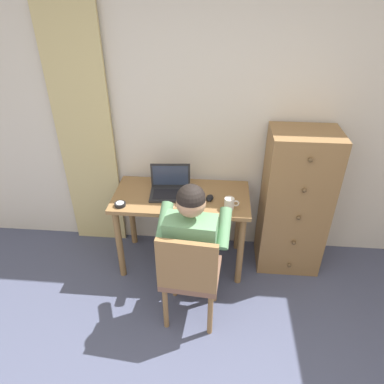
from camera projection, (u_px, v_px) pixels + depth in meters
The scene contains 10 objects.
wall_back at pixel (214, 125), 2.99m from camera, with size 4.80×0.05×2.50m, color beige.
curtain_panel at pixel (86, 138), 3.09m from camera, with size 0.50×0.03×2.24m, color #CCB77A.
desk at pixel (182, 207), 3.04m from camera, with size 1.16×0.58×0.75m.
dresser at pixel (294, 203), 3.03m from camera, with size 0.55×0.45×1.32m.
chair at pixel (190, 274), 2.53m from camera, with size 0.45×0.43×0.89m.
person_seated at pixel (194, 239), 2.58m from camera, with size 0.56×0.61×1.21m.
laptop at pixel (170, 188), 2.98m from camera, with size 0.36×0.28×0.24m.
computer_mouse at pixel (210, 198), 2.91m from camera, with size 0.06×0.10×0.03m, color black.
desk_clock at pixel (120, 204), 2.83m from camera, with size 0.09×0.09×0.03m.
coffee_mug at pixel (230, 204), 2.78m from camera, with size 0.12×0.08×0.09m.
Camera 1 is at (0.05, -0.65, 2.35)m, focal length 32.58 mm.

